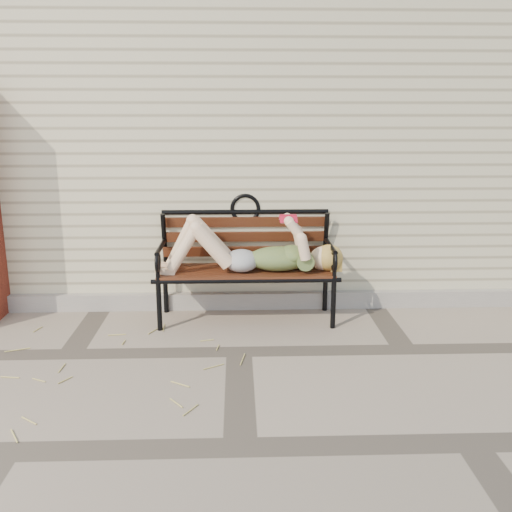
{
  "coord_description": "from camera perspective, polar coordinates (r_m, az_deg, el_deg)",
  "views": [
    {
      "loc": [
        -0.01,
        -3.95,
        1.74
      ],
      "look_at": [
        0.14,
        0.44,
        0.63
      ],
      "focal_mm": 40.0,
      "sensor_mm": 36.0,
      "label": 1
    }
  ],
  "objects": [
    {
      "name": "reading_woman",
      "position": [
        4.74,
        -0.84,
        0.57
      ],
      "size": [
        1.53,
        0.35,
        0.48
      ],
      "color": "#0A3E46",
      "rests_on": "ground"
    },
    {
      "name": "garden_bench",
      "position": [
        4.87,
        -1.03,
        0.53
      ],
      "size": [
        1.62,
        0.64,
        1.05
      ],
      "color": "black",
      "rests_on": "ground"
    },
    {
      "name": "straw_scatter",
      "position": [
        4.44,
        -21.84,
        -9.86
      ],
      "size": [
        2.99,
        1.7,
        0.01
      ],
      "color": "tan",
      "rests_on": "ground"
    },
    {
      "name": "ground",
      "position": [
        4.32,
        -1.7,
        -9.55
      ],
      "size": [
        80.0,
        80.0,
        0.0
      ],
      "primitive_type": "plane",
      "color": "gray",
      "rests_on": "ground"
    },
    {
      "name": "house_wall",
      "position": [
        6.96,
        -1.94,
        12.26
      ],
      "size": [
        8.0,
        4.0,
        3.0
      ],
      "primitive_type": "cube",
      "color": "beige",
      "rests_on": "ground"
    },
    {
      "name": "foundation_strip",
      "position": [
        5.2,
        -1.77,
        -4.47
      ],
      "size": [
        8.0,
        0.1,
        0.15
      ],
      "primitive_type": "cube",
      "color": "#AFA69E",
      "rests_on": "ground"
    }
  ]
}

